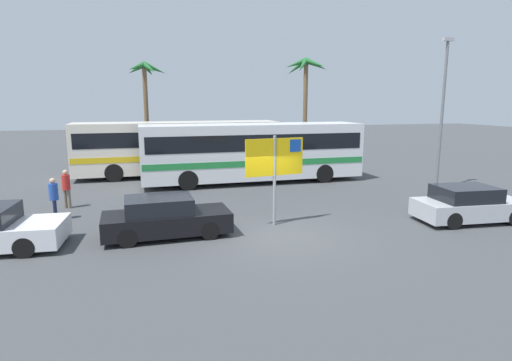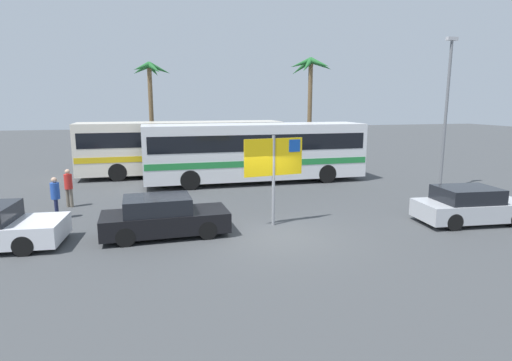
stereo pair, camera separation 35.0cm
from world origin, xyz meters
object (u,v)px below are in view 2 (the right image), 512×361
Objects in this scene: bus_rear_coach at (182,145)px; pedestrian_near_sign at (68,185)px; car_silver at (470,206)px; ferry_sign at (275,161)px; pedestrian_by_bus at (55,195)px; car_black at (163,217)px; bus_front_coach at (255,150)px.

pedestrian_near_sign is at bearing -127.67° from bus_rear_coach.
car_silver is 2.52× the size of pedestrian_near_sign.
bus_rear_coach is 11.68m from ferry_sign.
ferry_sign is 8.95m from pedestrian_near_sign.
car_silver is 2.54× the size of pedestrian_by_bus.
pedestrian_by_bus is (-5.43, -8.67, -0.85)m from bus_rear_coach.
bus_rear_coach is 2.90× the size of car_black.
car_black is at bearing -122.22° from bus_front_coach.
bus_rear_coach is at bearing 48.24° from pedestrian_by_bus.
bus_rear_coach is 2.94× the size of car_silver.
car_black is (-3.89, -0.29, -1.69)m from ferry_sign.
pedestrian_by_bus is (-14.66, 4.31, 0.30)m from car_silver.
ferry_sign is at bearing 84.83° from pedestrian_near_sign.
bus_rear_coach is at bearing 168.63° from pedestrian_near_sign.
car_black is (-5.28, -8.37, -1.15)m from bus_front_coach.
bus_rear_coach is 3.72× the size of ferry_sign.
car_silver is at bearing -59.95° from bus_front_coach.
car_silver is (9.23, -12.98, -1.15)m from bus_rear_coach.
bus_front_coach is 7.41× the size of pedestrian_near_sign.
bus_front_coach is at bearing 20.58° from pedestrian_by_bus.
pedestrian_near_sign is (-14.50, 6.15, 0.31)m from car_silver.
bus_rear_coach is 7.41× the size of pedestrian_near_sign.
ferry_sign is 0.79× the size of car_silver.
bus_front_coach is at bearing 56.33° from car_black.
pedestrian_near_sign is 1.01× the size of pedestrian_by_bus.
bus_rear_coach reaches higher than pedestrian_by_bus.
pedestrian_by_bus is at bearing 139.77° from car_black.
pedestrian_by_bus is at bearing 21.42° from pedestrian_near_sign.
bus_front_coach is at bearing 72.07° from ferry_sign.
pedestrian_by_bus is at bearing 151.98° from ferry_sign.
pedestrian_by_bus is (-0.16, -1.84, -0.01)m from pedestrian_near_sign.
ferry_sign is at bearing 2.76° from car_black.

